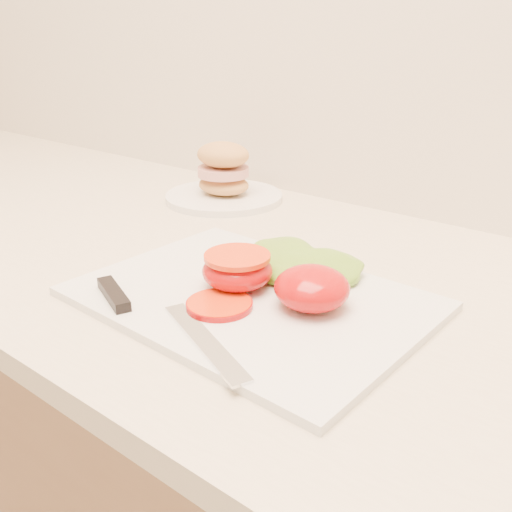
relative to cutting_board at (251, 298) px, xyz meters
The scene contains 8 objects.
cutting_board is the anchor object (origin of this frame).
tomato_half_dome 0.08m from the cutting_board, 14.55° to the left, with size 0.08×0.08×0.05m, color red.
tomato_half_cut 0.04m from the cutting_board, 166.47° to the left, with size 0.08×0.08×0.04m.
tomato_slice_0 0.05m from the cutting_board, 98.04° to the right, with size 0.07×0.07×0.01m, color #FD440A.
lettuce_leaf_0 0.08m from the cutting_board, 99.61° to the left, with size 0.14×0.09×0.03m, color olive.
lettuce_leaf_1 0.09m from the cutting_board, 67.75° to the left, with size 0.12×0.09×0.03m, color olive.
knife 0.12m from the cutting_board, 117.82° to the right, with size 0.27×0.08×0.01m.
sandwich_plate 0.42m from the cutting_board, 136.05° to the left, with size 0.21×0.21×0.11m.
Camera 1 is at (0.07, 1.13, 1.23)m, focal length 40.00 mm.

